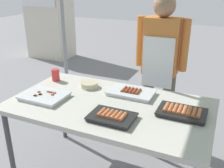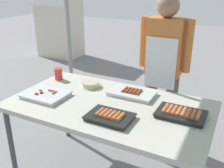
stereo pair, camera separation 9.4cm
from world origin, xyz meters
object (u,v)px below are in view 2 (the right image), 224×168
neighbor_stall_left (59,20)px  tray_grilled_sausages (110,117)px  tray_pork_links (132,93)px  vendor_woman (164,61)px  tray_spring_rolls (181,114)px  condiment_bowl (91,84)px  tray_meat_skewers (46,95)px  drink_cup_near_edge (59,74)px  stall_table (109,109)px

neighbor_stall_left → tray_grilled_sausages: bearing=-47.6°
tray_grilled_sausages → tray_pork_links: 0.45m
tray_grilled_sausages → vendor_woman: bearing=85.3°
tray_pork_links → tray_spring_rolls: bearing=-21.4°
tray_spring_rolls → neighbor_stall_left: size_ratio=0.21×
condiment_bowl → vendor_woman: (0.51, 0.55, 0.14)m
condiment_bowl → neighbor_stall_left: size_ratio=0.10×
condiment_bowl → vendor_woman: bearing=46.9°
tray_pork_links → vendor_woman: 0.57m
tray_grilled_sausages → neighbor_stall_left: bearing=132.4°
tray_pork_links → condiment_bowl: 0.41m
tray_meat_skewers → tray_grilled_sausages: bearing=-7.8°
tray_spring_rolls → tray_pork_links: bearing=158.6°
tray_spring_rolls → vendor_woman: (-0.36, 0.73, 0.14)m
condiment_bowl → neighbor_stall_left: bearing=132.1°
tray_spring_rolls → vendor_woman: 0.82m
tray_grilled_sausages → neighbor_stall_left: 4.45m
tray_pork_links → drink_cup_near_edge: drink_cup_near_edge is taller
tray_meat_skewers → tray_spring_rolls: tray_spring_rolls is taller
tray_grilled_sausages → neighbor_stall_left: neighbor_stall_left is taller
tray_meat_skewers → tray_pork_links: 0.73m
condiment_bowl → neighbor_stall_left: 3.83m
drink_cup_near_edge → stall_table: bearing=-19.4°
tray_meat_skewers → condiment_bowl: condiment_bowl is taller
condiment_bowl → tray_grilled_sausages: bearing=-46.1°
tray_spring_rolls → drink_cup_near_edge: drink_cup_near_edge is taller
stall_table → neighbor_stall_left: neighbor_stall_left is taller
tray_pork_links → vendor_woman: vendor_woman is taller
vendor_woman → tray_meat_skewers: bearing=50.8°
tray_grilled_sausages → condiment_bowl: size_ratio=2.04×
drink_cup_near_edge → neighbor_stall_left: bearing=127.8°
tray_meat_skewers → vendor_woman: 1.18m
tray_spring_rolls → condiment_bowl: tray_spring_rolls is taller
tray_grilled_sausages → tray_meat_skewers: 0.67m
stall_table → tray_grilled_sausages: bearing=-61.1°
tray_grilled_sausages → vendor_woman: size_ratio=0.21×
vendor_woman → tray_spring_rolls: bearing=116.1°
vendor_woman → tray_pork_links: bearing=78.9°
drink_cup_near_edge → vendor_woman: (0.89, 0.54, 0.11)m
stall_table → condiment_bowl: (-0.31, 0.23, 0.08)m
tray_meat_skewers → tray_pork_links: bearing=29.7°
tray_spring_rolls → condiment_bowl: bearing=168.4°
condiment_bowl → vendor_woman: size_ratio=0.10×
tray_spring_rolls → stall_table: bearing=-174.6°
drink_cup_near_edge → neighbor_stall_left: 3.58m
tray_meat_skewers → vendor_woman: vendor_woman is taller
condiment_bowl → drink_cup_near_edge: drink_cup_near_edge is taller
tray_grilled_sausages → tray_pork_links: size_ratio=0.82×
tray_pork_links → tray_spring_rolls: 0.50m
drink_cup_near_edge → tray_spring_rolls: bearing=-8.7°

